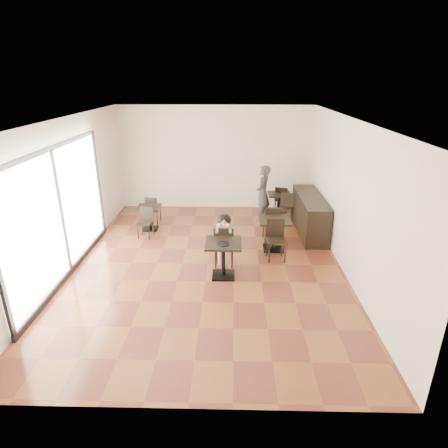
{
  "coord_description": "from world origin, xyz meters",
  "views": [
    {
      "loc": [
        0.55,
        -7.59,
        3.99
      ],
      "look_at": [
        0.37,
        -0.05,
        1.0
      ],
      "focal_mm": 30.0,
      "sensor_mm": 36.0,
      "label": 1
    }
  ],
  "objects_px": {
    "child": "(224,240)",
    "adult_patron": "(263,193)",
    "cafe_table_back": "(279,205)",
    "chair_back_a": "(282,200)",
    "cafe_table_left": "(150,218)",
    "chair_mid_b": "(276,241)",
    "chair_left_b": "(145,223)",
    "child_table": "(223,259)",
    "chair_mid_a": "(272,223)",
    "cafe_table_mid": "(274,234)",
    "chair_left_a": "(153,209)",
    "child_chair": "(224,245)",
    "chair_back_b": "(286,209)"
  },
  "relations": [
    {
      "from": "cafe_table_back",
      "to": "chair_left_a",
      "type": "xyz_separation_m",
      "value": [
        -3.7,
        -0.59,
        0.04
      ]
    },
    {
      "from": "child",
      "to": "cafe_table_left",
      "type": "distance_m",
      "value": 2.95
    },
    {
      "from": "child_table",
      "to": "cafe_table_back",
      "type": "xyz_separation_m",
      "value": [
        1.59,
        3.73,
        -0.04
      ]
    },
    {
      "from": "child",
      "to": "cafe_table_back",
      "type": "height_order",
      "value": "child"
    },
    {
      "from": "child_chair",
      "to": "cafe_table_left",
      "type": "height_order",
      "value": "child_chair"
    },
    {
      "from": "child",
      "to": "chair_mid_b",
      "type": "xyz_separation_m",
      "value": [
        1.19,
        0.27,
        -0.12
      ]
    },
    {
      "from": "child",
      "to": "chair_back_a",
      "type": "height_order",
      "value": "child"
    },
    {
      "from": "chair_mid_a",
      "to": "chair_mid_b",
      "type": "relative_size",
      "value": 1.0
    },
    {
      "from": "chair_left_a",
      "to": "chair_back_a",
      "type": "height_order",
      "value": "chair_back_a"
    },
    {
      "from": "chair_left_a",
      "to": "cafe_table_back",
      "type": "bearing_deg",
      "value": -162.52
    },
    {
      "from": "cafe_table_mid",
      "to": "cafe_table_back",
      "type": "relative_size",
      "value": 1.11
    },
    {
      "from": "child",
      "to": "adult_patron",
      "type": "xyz_separation_m",
      "value": [
        1.06,
        2.88,
        0.22
      ]
    },
    {
      "from": "chair_mid_a",
      "to": "chair_back_a",
      "type": "distance_m",
      "value": 2.19
    },
    {
      "from": "child",
      "to": "chair_mid_b",
      "type": "distance_m",
      "value": 1.23
    },
    {
      "from": "chair_mid_a",
      "to": "chair_mid_b",
      "type": "height_order",
      "value": "same"
    },
    {
      "from": "cafe_table_back",
      "to": "chair_left_b",
      "type": "bearing_deg",
      "value": -155.49
    },
    {
      "from": "child",
      "to": "adult_patron",
      "type": "height_order",
      "value": "adult_patron"
    },
    {
      "from": "cafe_table_left",
      "to": "chair_left_a",
      "type": "xyz_separation_m",
      "value": [
        0.0,
        0.55,
        0.07
      ]
    },
    {
      "from": "child_chair",
      "to": "chair_back_a",
      "type": "xyz_separation_m",
      "value": [
        1.71,
        3.5,
        -0.05
      ]
    },
    {
      "from": "child_table",
      "to": "cafe_table_mid",
      "type": "relative_size",
      "value": 1.0
    },
    {
      "from": "chair_back_b",
      "to": "chair_mid_b",
      "type": "bearing_deg",
      "value": -83.34
    },
    {
      "from": "child",
      "to": "chair_mid_a",
      "type": "height_order",
      "value": "child"
    },
    {
      "from": "chair_left_a",
      "to": "chair_left_b",
      "type": "height_order",
      "value": "same"
    },
    {
      "from": "cafe_table_back",
      "to": "chair_back_a",
      "type": "relative_size",
      "value": 0.83
    },
    {
      "from": "cafe_table_back",
      "to": "chair_back_b",
      "type": "relative_size",
      "value": 0.83
    },
    {
      "from": "child",
      "to": "chair_back_a",
      "type": "relative_size",
      "value": 1.4
    },
    {
      "from": "cafe_table_back",
      "to": "chair_left_a",
      "type": "distance_m",
      "value": 3.75
    },
    {
      "from": "chair_left_a",
      "to": "cafe_table_left",
      "type": "bearing_deg",
      "value": 98.44
    },
    {
      "from": "adult_patron",
      "to": "chair_back_a",
      "type": "distance_m",
      "value": 0.98
    },
    {
      "from": "cafe_table_left",
      "to": "chair_mid_b",
      "type": "distance_m",
      "value": 3.76
    },
    {
      "from": "chair_mid_b",
      "to": "chair_mid_a",
      "type": "bearing_deg",
      "value": 85.36
    },
    {
      "from": "child_chair",
      "to": "cafe_table_mid",
      "type": "height_order",
      "value": "child_chair"
    },
    {
      "from": "adult_patron",
      "to": "chair_mid_b",
      "type": "distance_m",
      "value": 2.64
    },
    {
      "from": "cafe_table_back",
      "to": "chair_back_a",
      "type": "height_order",
      "value": "chair_back_a"
    },
    {
      "from": "cafe_table_left",
      "to": "adult_patron",
      "type": "bearing_deg",
      "value": 14.79
    },
    {
      "from": "child_chair",
      "to": "chair_mid_b",
      "type": "height_order",
      "value": "child_chair"
    },
    {
      "from": "child_chair",
      "to": "child",
      "type": "height_order",
      "value": "child"
    },
    {
      "from": "chair_left_b",
      "to": "cafe_table_back",
      "type": "bearing_deg",
      "value": 32.95
    },
    {
      "from": "child_table",
      "to": "cafe_table_back",
      "type": "distance_m",
      "value": 4.05
    },
    {
      "from": "chair_left_b",
      "to": "chair_back_a",
      "type": "distance_m",
      "value": 4.32
    },
    {
      "from": "cafe_table_back",
      "to": "cafe_table_left",
      "type": "bearing_deg",
      "value": -162.91
    },
    {
      "from": "cafe_table_mid",
      "to": "chair_left_a",
      "type": "bearing_deg",
      "value": 151.84
    },
    {
      "from": "child",
      "to": "chair_back_b",
      "type": "bearing_deg",
      "value": 56.89
    },
    {
      "from": "cafe_table_left",
      "to": "chair_back_a",
      "type": "xyz_separation_m",
      "value": [
        3.83,
        1.45,
        0.1
      ]
    },
    {
      "from": "chair_left_b",
      "to": "chair_back_b",
      "type": "xyz_separation_m",
      "value": [
        3.83,
        1.14,
        0.03
      ]
    },
    {
      "from": "chair_mid_b",
      "to": "child_table",
      "type": "bearing_deg",
      "value": -150.19
    },
    {
      "from": "child_table",
      "to": "chair_mid_a",
      "type": "distance_m",
      "value": 2.26
    },
    {
      "from": "child_table",
      "to": "chair_back_a",
      "type": "height_order",
      "value": "chair_back_a"
    },
    {
      "from": "adult_patron",
      "to": "cafe_table_mid",
      "type": "height_order",
      "value": "adult_patron"
    },
    {
      "from": "cafe_table_back",
      "to": "chair_back_a",
      "type": "bearing_deg",
      "value": 68.41
    }
  ]
}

